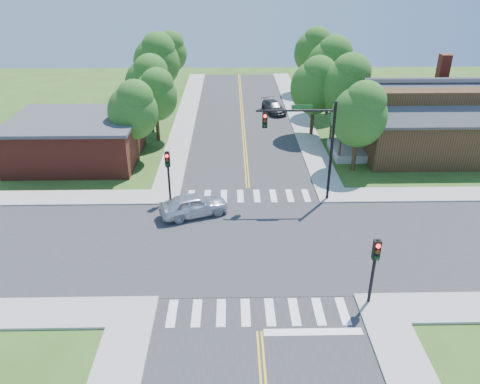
{
  "coord_description": "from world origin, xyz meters",
  "views": [
    {
      "loc": [
        -1.23,
        -23.94,
        15.66
      ],
      "look_at": [
        -0.7,
        2.59,
        2.2
      ],
      "focal_mm": 35.0,
      "sensor_mm": 36.0,
      "label": 1
    }
  ],
  "objects_px": {
    "car_silver": "(194,205)",
    "car_dgrey": "(274,107)",
    "signal_pole_se": "(375,260)",
    "signal_pole_nw": "(168,167)",
    "signal_mast_ne": "(308,136)",
    "house_ne": "(422,117)"
  },
  "relations": [
    {
      "from": "signal_pole_nw",
      "to": "house_ne",
      "type": "bearing_deg",
      "value": 22.69
    },
    {
      "from": "house_ne",
      "to": "car_dgrey",
      "type": "bearing_deg",
      "value": 133.82
    },
    {
      "from": "signal_mast_ne",
      "to": "signal_pole_se",
      "type": "relative_size",
      "value": 1.89
    },
    {
      "from": "signal_pole_nw",
      "to": "car_silver",
      "type": "bearing_deg",
      "value": -48.74
    },
    {
      "from": "signal_pole_nw",
      "to": "car_dgrey",
      "type": "relative_size",
      "value": 0.83
    },
    {
      "from": "car_silver",
      "to": "car_dgrey",
      "type": "distance_m",
      "value": 23.96
    },
    {
      "from": "signal_pole_se",
      "to": "house_ne",
      "type": "height_order",
      "value": "house_ne"
    },
    {
      "from": "signal_mast_ne",
      "to": "house_ne",
      "type": "relative_size",
      "value": 0.55
    },
    {
      "from": "signal_pole_se",
      "to": "signal_pole_nw",
      "type": "relative_size",
      "value": 1.0
    },
    {
      "from": "signal_pole_se",
      "to": "car_dgrey",
      "type": "xyz_separation_m",
      "value": [
        -2.1,
        31.96,
        -2.04
      ]
    },
    {
      "from": "signal_mast_ne",
      "to": "signal_pole_nw",
      "type": "height_order",
      "value": "signal_mast_ne"
    },
    {
      "from": "signal_mast_ne",
      "to": "car_dgrey",
      "type": "relative_size",
      "value": 1.56
    },
    {
      "from": "signal_pole_se",
      "to": "signal_pole_nw",
      "type": "bearing_deg",
      "value": 135.0
    },
    {
      "from": "house_ne",
      "to": "car_dgrey",
      "type": "xyz_separation_m",
      "value": [
        -11.61,
        12.1,
        -2.71
      ]
    },
    {
      "from": "signal_mast_ne",
      "to": "house_ne",
      "type": "xyz_separation_m",
      "value": [
        11.19,
        8.65,
        -1.52
      ]
    },
    {
      "from": "signal_mast_ne",
      "to": "house_ne",
      "type": "height_order",
      "value": "signal_mast_ne"
    },
    {
      "from": "signal_pole_se",
      "to": "signal_pole_nw",
      "type": "xyz_separation_m",
      "value": [
        -11.2,
        11.2,
        0.0
      ]
    },
    {
      "from": "car_silver",
      "to": "car_dgrey",
      "type": "bearing_deg",
      "value": -37.47
    },
    {
      "from": "car_dgrey",
      "to": "signal_pole_se",
      "type": "bearing_deg",
      "value": -102.37
    },
    {
      "from": "signal_pole_se",
      "to": "car_dgrey",
      "type": "distance_m",
      "value": 32.09
    },
    {
      "from": "car_dgrey",
      "to": "signal_mast_ne",
      "type": "bearing_deg",
      "value": -104.99
    },
    {
      "from": "signal_mast_ne",
      "to": "signal_pole_nw",
      "type": "distance_m",
      "value": 9.76
    }
  ]
}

